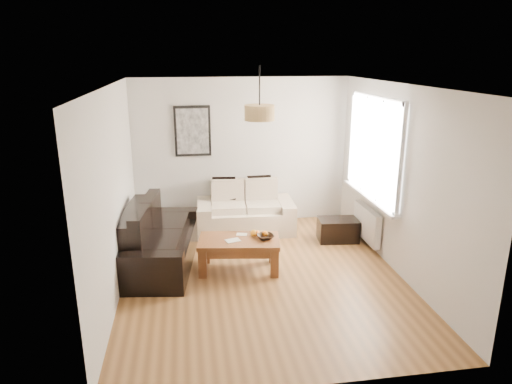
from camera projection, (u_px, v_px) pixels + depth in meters
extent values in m
plane|color=brown|center=(263.00, 276.00, 6.41)|extent=(4.50, 4.50, 0.00)
cube|color=white|center=(367.00, 224.00, 7.32)|extent=(0.10, 0.90, 0.52)
cylinder|color=tan|center=(260.00, 113.00, 6.05)|extent=(0.40, 0.40, 0.20)
cube|color=black|center=(338.00, 230.00, 7.60)|extent=(0.69, 0.48, 0.37)
cube|color=black|center=(224.00, 188.00, 8.02)|extent=(0.41, 0.17, 0.40)
cube|color=black|center=(259.00, 187.00, 8.11)|extent=(0.41, 0.14, 0.41)
imported|color=black|center=(265.00, 237.00, 6.50)|extent=(0.27, 0.27, 0.06)
sphere|color=orange|center=(257.00, 233.00, 6.61)|extent=(0.10, 0.10, 0.08)
sphere|color=orange|center=(265.00, 234.00, 6.58)|extent=(0.09, 0.09, 0.08)
sphere|color=#FF9F15|center=(254.00, 233.00, 6.60)|extent=(0.11, 0.11, 0.09)
cube|color=silver|center=(233.00, 240.00, 6.44)|extent=(0.23, 0.19, 0.01)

